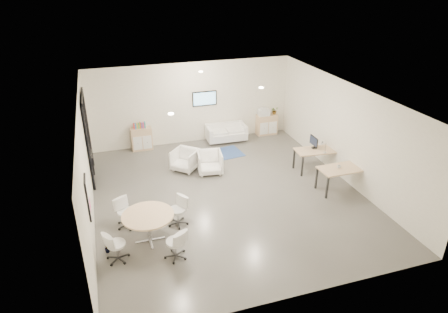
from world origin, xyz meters
name	(u,v)px	position (x,y,z in m)	size (l,w,h in m)	color
room_shell	(228,148)	(0.00, 0.00, 1.60)	(9.60, 10.60, 4.80)	#56544E
glass_door	(87,135)	(-3.95, 2.51, 1.50)	(0.09, 1.90, 2.85)	black
artwork	(88,198)	(-3.97, -1.60, 1.55)	(0.05, 0.54, 1.04)	black
wall_tv	(205,99)	(0.50, 4.46, 1.75)	(0.98, 0.06, 0.58)	black
ceiling_spots	(213,89)	(-0.20, 0.83, 3.18)	(3.14, 4.14, 0.03)	#FFEAC6
sideboard_left	(142,139)	(-2.09, 4.27, 0.44)	(0.78, 0.41, 0.88)	#DEB786
sideboard_right	(267,125)	(3.13, 4.27, 0.43)	(0.86, 0.42, 0.86)	#DEB786
books	(139,125)	(-2.13, 4.27, 0.99)	(0.46, 0.14, 0.22)	red
printer	(264,112)	(2.98, 4.27, 1.00)	(0.45, 0.37, 0.31)	white
loveseat	(226,133)	(1.27, 4.10, 0.33)	(1.61, 0.84, 0.60)	white
blue_rug	(221,154)	(0.69, 2.91, 0.01)	(1.60, 1.07, 0.01)	navy
armchair_left	(185,159)	(-0.88, 2.08, 0.41)	(0.80, 0.75, 0.82)	white
armchair_right	(210,162)	(-0.12, 1.60, 0.42)	(0.81, 0.76, 0.83)	white
desk_rear	(316,152)	(3.44, 0.71, 0.67)	(1.50, 0.85, 0.75)	#DEB786
desk_front	(343,170)	(3.51, -0.80, 0.70)	(1.51, 0.78, 0.78)	#DEB786
monitor	(314,142)	(3.40, 0.86, 0.99)	(0.20, 0.50, 0.44)	black
round_table	(148,217)	(-2.64, -1.60, 0.72)	(1.31, 1.31, 0.80)	#DEB786
meeting_chairs	(149,227)	(-2.64, -1.60, 0.41)	(2.48, 2.48, 0.82)	white
plant_cabinet	(274,111)	(3.46, 4.27, 0.98)	(0.28, 0.31, 0.24)	#3F7F3F
plant_floor	(108,250)	(-3.70, -1.75, 0.06)	(0.16, 0.29, 0.13)	#3F7F3F
cup	(339,166)	(3.38, -0.78, 0.84)	(0.11, 0.09, 0.11)	white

